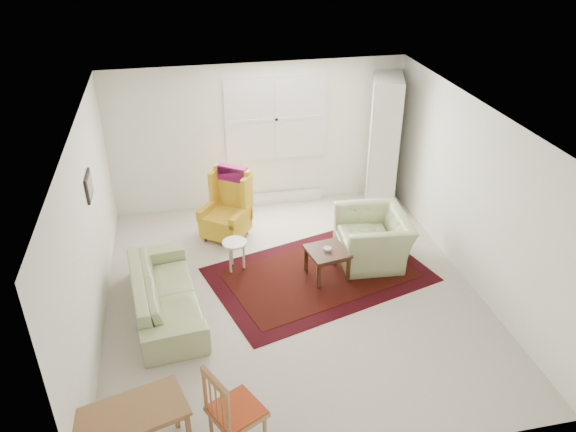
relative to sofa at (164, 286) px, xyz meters
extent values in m
cube|color=beige|center=(1.70, 0.05, -0.41)|extent=(5.00, 5.50, 0.01)
cube|color=white|center=(1.70, 0.05, 2.09)|extent=(5.00, 5.50, 0.01)
cube|color=white|center=(1.70, 2.80, 0.84)|extent=(5.00, 0.04, 2.50)
cube|color=white|center=(1.70, -2.70, 0.84)|extent=(5.00, 0.04, 2.50)
cube|color=white|center=(-0.80, 0.05, 0.84)|extent=(0.04, 5.50, 2.50)
cube|color=white|center=(4.20, 0.05, 0.84)|extent=(0.04, 5.50, 2.50)
cube|color=white|center=(2.00, 2.78, 1.14)|extent=(1.72, 0.06, 1.42)
cube|color=white|center=(2.00, 2.78, 1.14)|extent=(1.60, 0.02, 1.30)
cube|color=silver|center=(2.00, 2.72, -0.32)|extent=(1.60, 0.12, 0.18)
cube|color=black|center=(-0.78, 0.55, 1.24)|extent=(0.03, 0.42, 0.32)
cube|color=tan|center=(-0.76, 0.55, 1.24)|extent=(0.01, 0.34, 0.24)
imported|color=#99A56E|center=(0.00, 0.00, 0.00)|extent=(1.02, 2.10, 0.82)
imported|color=#99A56E|center=(3.05, 0.65, 0.03)|extent=(1.06, 1.19, 0.87)
camera|label=1|loc=(0.37, -6.05, 4.32)|focal=35.00mm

